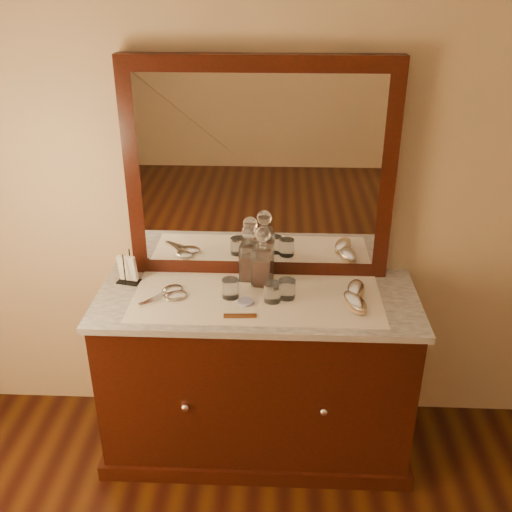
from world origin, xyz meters
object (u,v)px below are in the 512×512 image
at_px(mirror_frame, 259,172).
at_px(decanter_right, 263,262).
at_px(pin_dish, 246,302).
at_px(decanter_left, 249,259).
at_px(dresser_cabinet, 257,376).
at_px(brush_near, 355,303).
at_px(hand_mirror_outer, 169,291).
at_px(hand_mirror_inner, 171,297).
at_px(comb, 240,316).
at_px(napkin_rack, 128,270).
at_px(brush_far, 356,290).

height_order(mirror_frame, decanter_right, mirror_frame).
xyz_separation_m(pin_dish, decanter_left, (0.00, 0.22, 0.10)).
bearing_deg(dresser_cabinet, decanter_left, 105.21).
distance_m(mirror_frame, brush_near, 0.71).
bearing_deg(dresser_cabinet, brush_near, -10.87).
relative_size(hand_mirror_outer, hand_mirror_inner, 0.90).
bearing_deg(mirror_frame, pin_dish, -98.48).
bearing_deg(comb, hand_mirror_inner, 153.56).
bearing_deg(hand_mirror_outer, napkin_rack, 155.32).
xyz_separation_m(pin_dish, comb, (-0.02, -0.11, -0.00)).
distance_m(pin_dish, comb, 0.11).
height_order(brush_far, hand_mirror_outer, brush_far).
relative_size(brush_near, hand_mirror_inner, 0.86).
bearing_deg(dresser_cabinet, napkin_rack, 170.12).
bearing_deg(dresser_cabinet, brush_far, 3.26).
bearing_deg(brush_far, decanter_left, 164.60).
bearing_deg(mirror_frame, dresser_cabinet, -90.00).
bearing_deg(napkin_rack, dresser_cabinet, -9.88).
bearing_deg(decanter_left, brush_far, -15.40).
distance_m(mirror_frame, hand_mirror_inner, 0.68).
height_order(dresser_cabinet, decanter_right, decanter_right).
xyz_separation_m(brush_near, hand_mirror_inner, (-0.80, 0.04, -0.01)).
bearing_deg(hand_mirror_inner, napkin_rack, 146.85).
xyz_separation_m(decanter_right, hand_mirror_inner, (-0.40, -0.15, -0.10)).
relative_size(comb, brush_near, 0.75).
distance_m(dresser_cabinet, decanter_right, 0.57).
bearing_deg(mirror_frame, napkin_rack, -166.90).
bearing_deg(pin_dish, dresser_cabinet, 55.15).
bearing_deg(decanter_right, mirror_frame, 98.71).
distance_m(mirror_frame, decanter_left, 0.40).
relative_size(decanter_left, hand_mirror_inner, 1.26).
bearing_deg(decanter_right, hand_mirror_outer, -166.57).
bearing_deg(brush_far, hand_mirror_inner, -175.36).
bearing_deg(brush_far, mirror_frame, 153.35).
height_order(dresser_cabinet, decanter_left, decanter_left).
bearing_deg(brush_near, hand_mirror_outer, 173.65).
distance_m(comb, decanter_right, 0.32).
bearing_deg(comb, brush_far, 19.03).
height_order(comb, napkin_rack, napkin_rack).
relative_size(mirror_frame, decanter_right, 4.18).
bearing_deg(pin_dish, decanter_right, 69.06).
xyz_separation_m(mirror_frame, decanter_right, (0.02, -0.14, -0.39)).
xyz_separation_m(dresser_cabinet, pin_dish, (-0.05, -0.07, 0.45)).
xyz_separation_m(mirror_frame, hand_mirror_outer, (-0.40, -0.24, -0.49)).
height_order(pin_dish, napkin_rack, napkin_rack).
bearing_deg(brush_near, napkin_rack, 169.71).
height_order(comb, hand_mirror_outer, hand_mirror_outer).
relative_size(decanter_left, brush_far, 1.52).
bearing_deg(brush_far, brush_near, -98.15).
relative_size(comb, hand_mirror_inner, 0.64).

